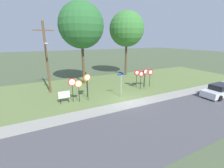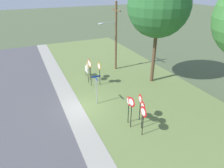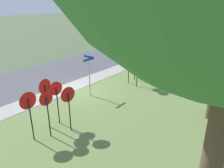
{
  "view_description": "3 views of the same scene",
  "coord_description": "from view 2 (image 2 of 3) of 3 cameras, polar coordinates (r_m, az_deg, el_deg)",
  "views": [
    {
      "loc": [
        -8.15,
        -12.34,
        6.14
      ],
      "look_at": [
        -0.32,
        3.09,
        1.09
      ],
      "focal_mm": 24.61,
      "sensor_mm": 36.0,
      "label": 1
    },
    {
      "loc": [
        14.55,
        -3.74,
        9.87
      ],
      "look_at": [
        -0.18,
        2.91,
        1.66
      ],
      "focal_mm": 32.27,
      "sensor_mm": 36.0,
      "label": 2
    },
    {
      "loc": [
        9.48,
        11.04,
        6.15
      ],
      "look_at": [
        0.06,
        3.42,
        1.42
      ],
      "focal_mm": 34.83,
      "sensor_mm": 36.0,
      "label": 3
    }
  ],
  "objects": [
    {
      "name": "ground_plane",
      "position": [
        17.97,
        -8.31,
        -6.71
      ],
      "size": [
        160.0,
        160.0,
        0.0
      ],
      "primitive_type": "plane",
      "color": "#4C5B3D"
    },
    {
      "name": "road_asphalt",
      "position": [
        17.61,
        -23.63,
        -9.78
      ],
      "size": [
        44.0,
        6.4,
        0.01
      ],
      "primitive_type": "cube",
      "color": "#4C4C51",
      "rests_on": "ground_plane"
    },
    {
      "name": "sidewalk_strip",
      "position": [
        17.8,
        -10.79,
        -7.17
      ],
      "size": [
        44.0,
        1.6,
        0.06
      ],
      "primitive_type": "cube",
      "color": "#99968C",
      "rests_on": "ground_plane"
    },
    {
      "name": "grass_median",
      "position": [
        20.08,
        8.28,
        -2.76
      ],
      "size": [
        44.0,
        12.0,
        0.04
      ],
      "primitive_type": "cube",
      "color": "olive",
      "rests_on": "ground_plane"
    },
    {
      "name": "stop_sign_near_left",
      "position": [
        20.61,
        -6.18,
        4.47
      ],
      "size": [
        0.67,
        0.1,
        2.79
      ],
      "rotation": [
        0.0,
        0.0,
        0.05
      ],
      "color": "black",
      "rests_on": "grass_median"
    },
    {
      "name": "stop_sign_near_right",
      "position": [
        20.76,
        -3.62,
        4.25
      ],
      "size": [
        0.73,
        0.1,
        2.54
      ],
      "rotation": [
        0.0,
        0.0,
        0.05
      ],
      "color": "black",
      "rests_on": "grass_median"
    },
    {
      "name": "stop_sign_far_left",
      "position": [
        21.55,
        -6.98,
        4.43
      ],
      "size": [
        0.74,
        0.11,
        2.28
      ],
      "rotation": [
        0.0,
        0.0,
        -0.07
      ],
      "color": "black",
      "rests_on": "grass_median"
    },
    {
      "name": "stop_sign_far_center",
      "position": [
        22.08,
        -6.51,
        5.39
      ],
      "size": [
        0.78,
        0.09,
        2.45
      ],
      "rotation": [
        0.0,
        0.0,
        -0.01
      ],
      "color": "black",
      "rests_on": "grass_median"
    },
    {
      "name": "yield_sign_near_left",
      "position": [
        15.49,
        7.98,
        -4.9
      ],
      "size": [
        0.76,
        0.13,
        2.32
      ],
      "rotation": [
        0.0,
        0.0,
        -0.14
      ],
      "color": "black",
      "rests_on": "grass_median"
    },
    {
      "name": "yield_sign_near_right",
      "position": [
        15.09,
        4.65,
        -5.62
      ],
      "size": [
        0.72,
        0.13,
        2.33
      ],
      "rotation": [
        0.0,
        0.0,
        -0.15
      ],
      "color": "black",
      "rests_on": "grass_median"
    },
    {
      "name": "yield_sign_far_left",
      "position": [
        13.99,
        8.83,
        -8.5
      ],
      "size": [
        0.8,
        0.1,
        2.4
      ],
      "rotation": [
        0.0,
        0.0,
        -0.02
      ],
      "color": "black",
      "rests_on": "grass_median"
    },
    {
      "name": "yield_sign_far_right",
      "position": [
        14.66,
        8.64,
        -7.03
      ],
      "size": [
        0.69,
        0.11,
        2.32
      ],
      "rotation": [
        0.0,
        0.0,
        -0.07
      ],
      "color": "black",
      "rests_on": "grass_median"
    },
    {
      "name": "yield_sign_center",
      "position": [
        14.53,
        5.47,
        -6.02
      ],
      "size": [
        0.76,
        0.15,
        2.61
      ],
      "rotation": [
        0.0,
        0.0,
        0.16
      ],
      "color": "black",
      "rests_on": "grass_median"
    },
    {
      "name": "street_name_post",
      "position": [
        17.53,
        -4.46,
        -0.96
      ],
      "size": [
        0.96,
        0.82,
        2.77
      ],
      "rotation": [
        0.0,
        0.0,
        0.01
      ],
      "color": "#9EA0A8",
      "rests_on": "grass_median"
    },
    {
      "name": "utility_pole",
      "position": [
        24.25,
        0.77,
        13.83
      ],
      "size": [
        2.1,
        2.28,
        7.99
      ],
      "color": "brown",
      "rests_on": "grass_median"
    },
    {
      "name": "notice_board",
      "position": [
        23.19,
        -7.16,
        3.88
      ],
      "size": [
        1.1,
        0.06,
        1.25
      ],
      "rotation": [
        0.0,
        0.0,
        0.02
      ],
      "color": "black",
      "rests_on": "grass_median"
    },
    {
      "name": "oak_tree_left",
      "position": [
        20.76,
        13.11,
        20.76
      ],
      "size": [
        5.97,
        5.97,
        10.83
      ],
      "color": "brown",
      "rests_on": "grass_median"
    }
  ]
}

